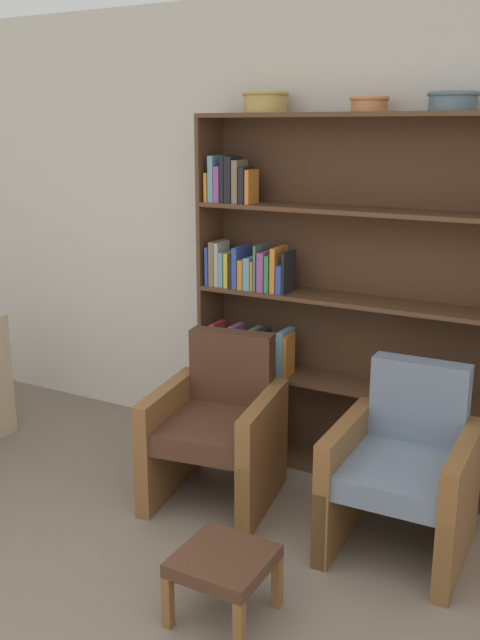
{
  "coord_description": "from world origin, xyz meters",
  "views": [
    {
      "loc": [
        1.44,
        -1.27,
        2.01
      ],
      "look_at": [
        -0.45,
        2.15,
        0.95
      ],
      "focal_mm": 40.0,
      "sensor_mm": 36.0,
      "label": 1
    }
  ],
  "objects_px": {
    "bookshelf": "(325,306)",
    "bowl_olive": "(369,103)",
    "bowl_stoneware": "(453,100)",
    "armchair_leather": "(218,428)",
    "bowl_cream": "(265,101)",
    "footstool": "(223,565)",
    "armchair_cushioned": "(404,471)"
  },
  "relations": [
    {
      "from": "bowl_olive",
      "to": "armchair_leather",
      "type": "distance_m",
      "value": 1.93
    },
    {
      "from": "bowl_cream",
      "to": "bowl_olive",
      "type": "distance_m",
      "value": 0.61
    },
    {
      "from": "bookshelf",
      "to": "bowl_olive",
      "type": "distance_m",
      "value": 1.16
    },
    {
      "from": "bookshelf",
      "to": "armchair_cushioned",
      "type": "height_order",
      "value": "bookshelf"
    },
    {
      "from": "armchair_leather",
      "to": "bowl_stoneware",
      "type": "bearing_deg",
      "value": -157.07
    },
    {
      "from": "footstool",
      "to": "bookshelf",
      "type": "bearing_deg",
      "value": 97.66
    },
    {
      "from": "footstool",
      "to": "bowl_stoneware",
      "type": "bearing_deg",
      "value": 73.49
    },
    {
      "from": "bowl_cream",
      "to": "armchair_cushioned",
      "type": "distance_m",
      "value": 2.16
    },
    {
      "from": "armchair_leather",
      "to": "bookshelf",
      "type": "bearing_deg",
      "value": -127.2
    },
    {
      "from": "footstool",
      "to": "bowl_olive",
      "type": "bearing_deg",
      "value": 89.42
    },
    {
      "from": "bowl_stoneware",
      "to": "armchair_leather",
      "type": "relative_size",
      "value": 0.29
    },
    {
      "from": "bowl_cream",
      "to": "footstool",
      "type": "xyz_separation_m",
      "value": [
        0.6,
        -1.52,
        -1.91
      ]
    },
    {
      "from": "bookshelf",
      "to": "bowl_olive",
      "type": "xyz_separation_m",
      "value": [
        0.22,
        -0.02,
        1.13
      ]
    },
    {
      "from": "bowl_cream",
      "to": "armchair_cushioned",
      "type": "xyz_separation_m",
      "value": [
        1.09,
        -0.63,
        -1.75
      ]
    },
    {
      "from": "bowl_stoneware",
      "to": "armchair_cushioned",
      "type": "relative_size",
      "value": 0.29
    },
    {
      "from": "armchair_leather",
      "to": "footstool",
      "type": "bearing_deg",
      "value": 112.52
    },
    {
      "from": "bookshelf",
      "to": "bowl_olive",
      "type": "bearing_deg",
      "value": -4.9
    },
    {
      "from": "bowl_cream",
      "to": "armchair_leather",
      "type": "bearing_deg",
      "value": -85.83
    },
    {
      "from": "armchair_leather",
      "to": "bowl_olive",
      "type": "bearing_deg",
      "value": -141.2
    },
    {
      "from": "bowl_cream",
      "to": "armchair_leather",
      "type": "height_order",
      "value": "bowl_cream"
    },
    {
      "from": "bookshelf",
      "to": "bowl_olive",
      "type": "relative_size",
      "value": 9.75
    },
    {
      "from": "bowl_cream",
      "to": "armchair_leather",
      "type": "relative_size",
      "value": 0.3
    },
    {
      "from": "armchair_leather",
      "to": "armchair_cushioned",
      "type": "distance_m",
      "value": 1.05
    },
    {
      "from": "bookshelf",
      "to": "armchair_cushioned",
      "type": "xyz_separation_m",
      "value": [
        0.7,
        -0.65,
        -0.6
      ]
    },
    {
      "from": "armchair_cushioned",
      "to": "footstool",
      "type": "distance_m",
      "value": 1.03
    },
    {
      "from": "bowl_stoneware",
      "to": "armchair_leather",
      "type": "height_order",
      "value": "bowl_stoneware"
    },
    {
      "from": "bowl_stoneware",
      "to": "armchair_leather",
      "type": "xyz_separation_m",
      "value": [
        -1.0,
        -0.63,
        -1.74
      ]
    },
    {
      "from": "bowl_cream",
      "to": "bowl_stoneware",
      "type": "relative_size",
      "value": 1.04
    },
    {
      "from": "bookshelf",
      "to": "bowl_stoneware",
      "type": "relative_size",
      "value": 8.01
    },
    {
      "from": "bookshelf",
      "to": "bowl_cream",
      "type": "height_order",
      "value": "bowl_cream"
    },
    {
      "from": "bowl_stoneware",
      "to": "footstool",
      "type": "xyz_separation_m",
      "value": [
        -0.45,
        -1.52,
        -1.89
      ]
    },
    {
      "from": "bowl_stoneware",
      "to": "footstool",
      "type": "relative_size",
      "value": 0.69
    }
  ]
}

